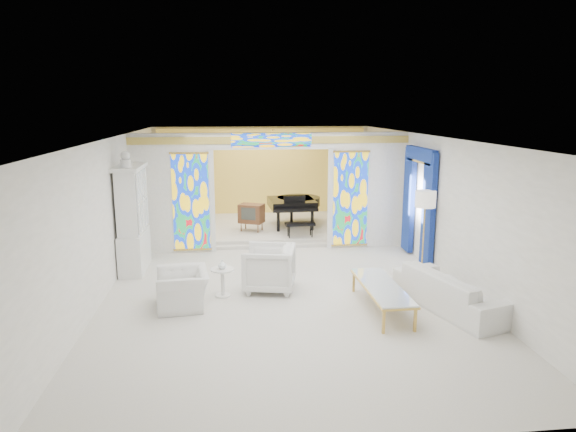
{
  "coord_description": "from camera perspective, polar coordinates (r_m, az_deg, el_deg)",
  "views": [
    {
      "loc": [
        -1.0,
        -10.87,
        3.63
      ],
      "look_at": [
        0.22,
        0.2,
        1.25
      ],
      "focal_mm": 32.0,
      "sensor_mm": 36.0,
      "label": 1
    }
  ],
  "objects": [
    {
      "name": "armchair_left",
      "position": [
        9.75,
        -11.62,
        -7.91
      ],
      "size": [
        1.04,
        1.15,
        0.68
      ],
      "primitive_type": "imported",
      "rotation": [
        0.0,
        0.0,
        -1.45
      ],
      "color": "white",
      "rests_on": "floor"
    },
    {
      "name": "wall_right",
      "position": [
        11.96,
        15.92,
        1.33
      ],
      "size": [
        0.02,
        12.0,
        3.0
      ],
      "primitive_type": "cube",
      "color": "white",
      "rests_on": "floor"
    },
    {
      "name": "partition_wall",
      "position": [
        13.06,
        -1.84,
        3.34
      ],
      "size": [
        7.0,
        0.22,
        3.0
      ],
      "color": "white",
      "rests_on": "floor"
    },
    {
      "name": "side_table",
      "position": [
        10.12,
        -7.29,
        -6.87
      ],
      "size": [
        0.48,
        0.48,
        0.56
      ],
      "rotation": [
        0.0,
        0.0,
        -0.07
      ],
      "color": "silver",
      "rests_on": "floor"
    },
    {
      "name": "vase",
      "position": [
        10.03,
        -7.33,
        -5.36
      ],
      "size": [
        0.19,
        0.19,
        0.17
      ],
      "primitive_type": "imported",
      "rotation": [
        0.0,
        0.0,
        -0.19
      ],
      "color": "white",
      "rests_on": "side_table"
    },
    {
      "name": "stained_glass_right",
      "position": [
        13.32,
        6.95,
        1.89
      ],
      "size": [
        0.9,
        0.04,
        2.4
      ],
      "primitive_type": "cube",
      "color": "gold",
      "rests_on": "partition_wall"
    },
    {
      "name": "armchair_right",
      "position": [
        10.35,
        -2.12,
        -5.81
      ],
      "size": [
        1.17,
        1.15,
        0.91
      ],
      "primitive_type": "imported",
      "rotation": [
        0.0,
        0.0,
        -1.77
      ],
      "color": "white",
      "rests_on": "floor"
    },
    {
      "name": "sofa",
      "position": [
        9.9,
        17.78,
        -7.87
      ],
      "size": [
        1.59,
        2.58,
        0.7
      ],
      "primitive_type": "imported",
      "rotation": [
        0.0,
        0.0,
        1.86
      ],
      "color": "white",
      "rests_on": "floor"
    },
    {
      "name": "wall_back",
      "position": [
        17.04,
        -2.9,
        4.85
      ],
      "size": [
        7.0,
        0.02,
        3.0
      ],
      "primitive_type": "cube",
      "color": "white",
      "rests_on": "floor"
    },
    {
      "name": "coffee_table",
      "position": [
        9.51,
        10.39,
        -7.82
      ],
      "size": [
        0.68,
        2.1,
        0.47
      ],
      "rotation": [
        0.0,
        0.0,
        0.01
      ],
      "color": "white",
      "rests_on": "floor"
    },
    {
      "name": "stained_glass_transom",
      "position": [
        12.83,
        -1.84,
        8.42
      ],
      "size": [
        2.0,
        0.04,
        0.34
      ],
      "primitive_type": "cube",
      "color": "gold",
      "rests_on": "partition_wall"
    },
    {
      "name": "grand_piano",
      "position": [
        15.14,
        0.8,
        1.44
      ],
      "size": [
        1.6,
        2.51,
        0.98
      ],
      "rotation": [
        0.0,
        0.0,
        0.05
      ],
      "color": "black",
      "rests_on": "alcove_platform"
    },
    {
      "name": "wall_front",
      "position": [
        5.41,
        4.96,
        -11.15
      ],
      "size": [
        7.0,
        0.02,
        3.0
      ],
      "primitive_type": "cube",
      "color": "white",
      "rests_on": "floor"
    },
    {
      "name": "stained_glass_left",
      "position": [
        13.02,
        -10.74,
        1.52
      ],
      "size": [
        0.9,
        0.04,
        2.4
      ],
      "primitive_type": "cube",
      "color": "gold",
      "rests_on": "partition_wall"
    },
    {
      "name": "ceiling",
      "position": [
        10.94,
        -1.06,
        8.75
      ],
      "size": [
        7.0,
        12.0,
        0.02
      ],
      "primitive_type": "cube",
      "color": "white",
      "rests_on": "wall_back"
    },
    {
      "name": "blue_drapes",
      "position": [
        12.55,
        14.33,
        2.26
      ],
      "size": [
        0.14,
        1.85,
        2.65
      ],
      "color": "navy",
      "rests_on": "wall_right"
    },
    {
      "name": "tv_console",
      "position": [
        14.51,
        -4.09,
        0.27
      ],
      "size": [
        0.78,
        0.68,
        0.76
      ],
      "rotation": [
        0.0,
        0.0,
        -0.43
      ],
      "color": "brown",
      "rests_on": "alcove_platform"
    },
    {
      "name": "alcove_platform",
      "position": [
        15.42,
        -2.42,
        -1.24
      ],
      "size": [
        6.8,
        3.8,
        0.18
      ],
      "primitive_type": "cube",
      "color": "silver",
      "rests_on": "floor"
    },
    {
      "name": "wall_left",
      "position": [
        11.36,
        -18.9,
        0.59
      ],
      "size": [
        0.02,
        12.0,
        3.0
      ],
      "primitive_type": "cube",
      "color": "white",
      "rests_on": "floor"
    },
    {
      "name": "china_cabinet",
      "position": [
        11.94,
        -16.86,
        -0.37
      ],
      "size": [
        0.56,
        1.46,
        2.72
      ],
      "color": "silver",
      "rests_on": "floor"
    },
    {
      "name": "gold_curtain_back",
      "position": [
        16.92,
        -2.87,
        4.8
      ],
      "size": [
        6.7,
        0.1,
        2.9
      ],
      "primitive_type": "cube",
      "color": "#F7CD56",
      "rests_on": "wall_back"
    },
    {
      "name": "floor_lamp",
      "position": [
        11.61,
        15.01,
        1.39
      ],
      "size": [
        0.45,
        0.45,
        1.83
      ],
      "rotation": [
        0.0,
        0.0,
        0.01
      ],
      "color": "gold",
      "rests_on": "floor"
    },
    {
      "name": "floor",
      "position": [
        11.51,
        -1.0,
        -6.34
      ],
      "size": [
        12.0,
        12.0,
        0.0
      ],
      "primitive_type": "plane",
      "color": "silver",
      "rests_on": "ground"
    },
    {
      "name": "chandelier",
      "position": [
        14.96,
        -1.7,
        7.9
      ],
      "size": [
        0.48,
        0.48,
        0.3
      ],
      "primitive_type": "cylinder",
      "color": "gold",
      "rests_on": "ceiling"
    }
  ]
}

